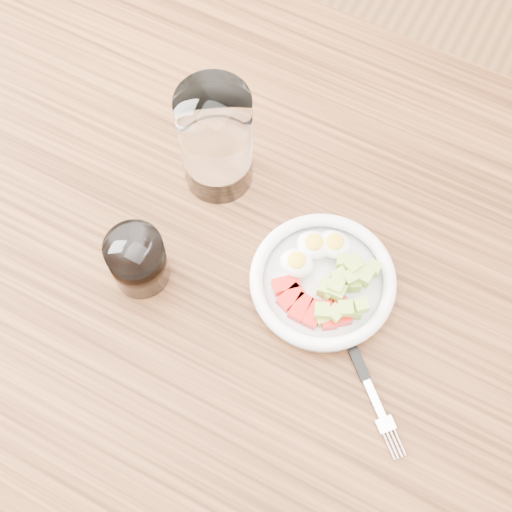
# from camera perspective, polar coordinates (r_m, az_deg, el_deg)

# --- Properties ---
(ground) EXTENTS (4.00, 4.00, 0.00)m
(ground) POSITION_cam_1_polar(r_m,az_deg,el_deg) (1.66, 0.15, -11.51)
(ground) COLOR brown
(ground) RESTS_ON ground
(dining_table) EXTENTS (1.50, 0.90, 0.77)m
(dining_table) POSITION_cam_1_polar(r_m,az_deg,el_deg) (1.02, 0.24, -3.63)
(dining_table) COLOR brown
(dining_table) RESTS_ON ground
(bowl) EXTENTS (0.19, 0.19, 0.05)m
(bowl) POSITION_cam_1_polar(r_m,az_deg,el_deg) (0.91, 5.38, -1.90)
(bowl) COLOR white
(bowl) RESTS_ON dining_table
(fork) EXTENTS (0.15, 0.14, 0.01)m
(fork) POSITION_cam_1_polar(r_m,az_deg,el_deg) (0.89, 8.30, -8.67)
(fork) COLOR black
(fork) RESTS_ON dining_table
(water_glass) EXTENTS (0.09, 0.09, 0.17)m
(water_glass) POSITION_cam_1_polar(r_m,az_deg,el_deg) (0.92, -3.22, 9.17)
(water_glass) COLOR white
(water_glass) RESTS_ON dining_table
(coffee_glass) EXTENTS (0.07, 0.07, 0.08)m
(coffee_glass) POSITION_cam_1_polar(r_m,az_deg,el_deg) (0.90, -9.44, -0.36)
(coffee_glass) COLOR white
(coffee_glass) RESTS_ON dining_table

